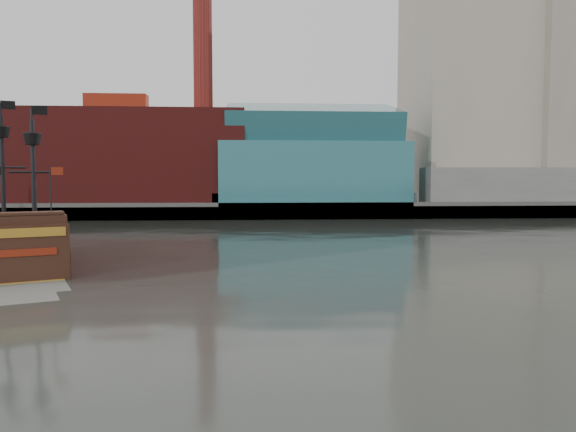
{
  "coord_description": "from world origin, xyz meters",
  "views": [
    {
      "loc": [
        -0.64,
        -22.84,
        6.51
      ],
      "look_at": [
        1.96,
        13.0,
        4.0
      ],
      "focal_mm": 35.0,
      "sensor_mm": 36.0,
      "label": 1
    }
  ],
  "objects": [
    {
      "name": "pirate_ship",
      "position": [
        -16.96,
        18.34,
        1.17
      ],
      "size": [
        11.52,
        17.94,
        12.96
      ],
      "rotation": [
        0.0,
        0.0,
        0.4
      ],
      "color": "black",
      "rests_on": "ground"
    },
    {
      "name": "ground",
      "position": [
        0.0,
        0.0,
        0.0
      ],
      "size": [
        400.0,
        400.0,
        0.0
      ],
      "primitive_type": "plane",
      "color": "#262824",
      "rests_on": "ground"
    },
    {
      "name": "seawall",
      "position": [
        0.0,
        62.5,
        1.3
      ],
      "size": [
        220.0,
        1.0,
        2.6
      ],
      "primitive_type": "cube",
      "color": "#4C4C49",
      "rests_on": "ground"
    },
    {
      "name": "skyline",
      "position": [
        5.21,
        84.56,
        24.55
      ],
      "size": [
        149.0,
        45.0,
        62.0
      ],
      "color": "brown",
      "rests_on": "promenade_far"
    },
    {
      "name": "promenade_far",
      "position": [
        0.0,
        92.0,
        1.0
      ],
      "size": [
        220.0,
        60.0,
        2.0
      ],
      "primitive_type": "cube",
      "color": "slate",
      "rests_on": "ground"
    }
  ]
}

